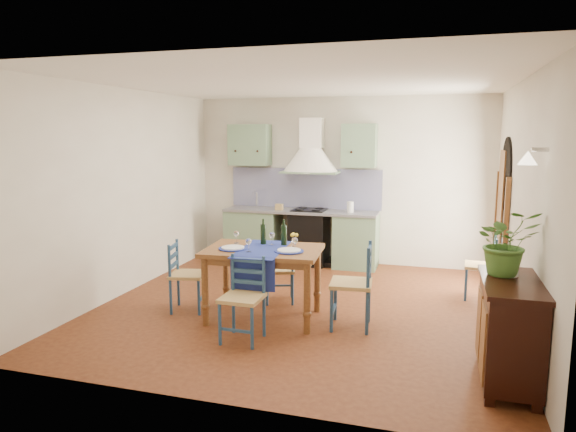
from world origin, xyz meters
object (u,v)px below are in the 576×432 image
object	(u,v)px
chair_near	(243,298)
sideboard	(509,328)
potted_plant	(506,242)
dining_table	(263,257)

from	to	relation	value
chair_near	sideboard	distance (m)	2.59
potted_plant	sideboard	bearing A→B (deg)	-77.03
chair_near	potted_plant	size ratio (longest dim) A/B	1.50
potted_plant	chair_near	bearing A→B (deg)	178.52
dining_table	chair_near	size ratio (longest dim) A/B	1.57
chair_near	sideboard	xyz separation A→B (m)	(2.58, -0.26, 0.04)
chair_near	potted_plant	distance (m)	2.65
dining_table	potted_plant	size ratio (longest dim) A/B	2.36
dining_table	sideboard	size ratio (longest dim) A/B	1.34
chair_near	potted_plant	bearing A→B (deg)	-1.48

